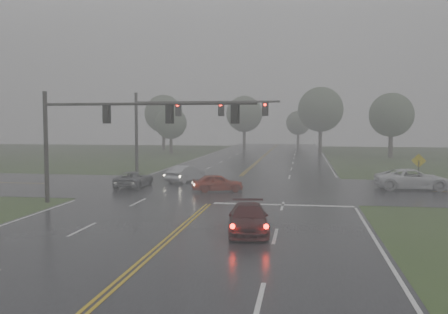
% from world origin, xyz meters
% --- Properties ---
extents(ground, '(180.00, 180.00, 0.00)m').
position_xyz_m(ground, '(0.00, 0.00, 0.00)').
color(ground, '#30461E').
rests_on(ground, ground).
extents(main_road, '(18.00, 160.00, 0.02)m').
position_xyz_m(main_road, '(0.00, 20.00, 0.00)').
color(main_road, black).
rests_on(main_road, ground).
extents(cross_street, '(120.00, 14.00, 0.02)m').
position_xyz_m(cross_street, '(0.00, 22.00, 0.00)').
color(cross_street, black).
rests_on(cross_street, ground).
extents(stop_bar, '(8.50, 0.50, 0.01)m').
position_xyz_m(stop_bar, '(4.50, 14.40, 0.00)').
color(stop_bar, silver).
rests_on(stop_bar, ground).
extents(sedan_maroon, '(2.33, 4.60, 1.28)m').
position_xyz_m(sedan_maroon, '(3.26, 6.54, 0.00)').
color(sedan_maroon, '#370A0A').
rests_on(sedan_maroon, ground).
extents(sedan_red, '(4.00, 2.53, 1.27)m').
position_xyz_m(sedan_red, '(-0.41, 19.66, 0.00)').
color(sedan_red, maroon).
rests_on(sedan_red, ground).
extents(sedan_silver, '(2.79, 4.45, 1.38)m').
position_xyz_m(sedan_silver, '(-4.09, 25.09, 0.00)').
color(sedan_silver, '#9EA1A6').
rests_on(sedan_silver, ground).
extents(car_grey, '(2.10, 4.43, 1.22)m').
position_xyz_m(car_grey, '(-7.20, 21.03, 0.00)').
color(car_grey, '#515358').
rests_on(car_grey, ground).
extents(pickup_white, '(5.63, 2.81, 1.53)m').
position_xyz_m(pickup_white, '(13.83, 22.96, 0.00)').
color(pickup_white, white).
rests_on(pickup_white, ground).
extents(signal_gantry_near, '(13.37, 0.30, 6.96)m').
position_xyz_m(signal_gantry_near, '(-6.04, 13.27, 4.91)').
color(signal_gantry_near, black).
rests_on(signal_gantry_near, ground).
extents(signal_gantry_far, '(13.93, 0.40, 7.86)m').
position_xyz_m(signal_gantry_far, '(-5.91, 30.46, 5.52)').
color(signal_gantry_far, black).
rests_on(signal_gantry_far, ground).
extents(sign_diamond_east, '(1.07, 0.29, 2.62)m').
position_xyz_m(sign_diamond_east, '(14.52, 24.39, 1.77)').
color(sign_diamond_east, black).
rests_on(sign_diamond_east, ground).
extents(tree_nw_a, '(5.05, 5.05, 7.42)m').
position_xyz_m(tree_nw_a, '(-15.02, 61.09, 4.88)').
color(tree_nw_a, '#342C22').
rests_on(tree_nw_a, ground).
extents(tree_ne_a, '(7.36, 7.36, 10.81)m').
position_xyz_m(tree_ne_a, '(8.51, 67.35, 7.11)').
color(tree_ne_a, '#342C22').
rests_on(tree_ne_a, ground).
extents(tree_n_mid, '(6.80, 6.80, 9.99)m').
position_xyz_m(tree_n_mid, '(-5.20, 77.43, 6.57)').
color(tree_n_mid, '#342C22').
rests_on(tree_n_mid, ground).
extents(tree_e_near, '(6.26, 6.26, 9.20)m').
position_xyz_m(tree_e_near, '(18.03, 57.84, 6.04)').
color(tree_e_near, '#342C22').
rests_on(tree_e_near, ground).
extents(tree_nw_b, '(6.76, 6.76, 9.93)m').
position_xyz_m(tree_nw_b, '(-19.01, 70.94, 6.53)').
color(tree_nw_b, '#342C22').
rests_on(tree_nw_b, ground).
extents(tree_n_far, '(5.06, 5.06, 7.44)m').
position_xyz_m(tree_n_far, '(4.73, 89.30, 4.88)').
color(tree_n_far, '#342C22').
rests_on(tree_n_far, ground).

